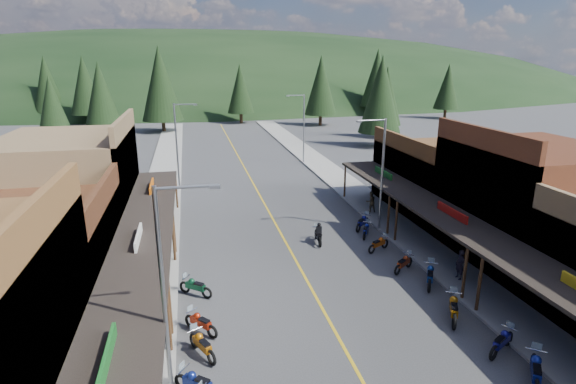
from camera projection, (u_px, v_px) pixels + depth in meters
ground at (314, 294)px, 23.53m from camera, size 220.00×220.00×0.00m
centerline at (257, 190)px, 42.25m from camera, size 0.15×90.00×0.01m
sidewalk_west at (161, 195)px, 40.42m from camera, size 3.40×94.00×0.15m
sidewalk_east at (345, 184)px, 44.03m from camera, size 3.40×94.00×0.15m
shop_west_2 at (30, 261)px, 21.55m from camera, size 10.90×9.00×6.20m
shop_west_3 at (73, 188)px, 30.25m from camera, size 10.90×10.20×8.20m
shop_east_2 at (528, 203)px, 26.98m from camera, size 10.90×9.00×8.20m
shop_east_3 at (441, 179)px, 36.24m from camera, size 10.90×10.20×6.20m
streetlight_0 at (167, 286)px, 15.20m from camera, size 2.16×0.18×8.00m
streetlight_1 at (178, 142)px, 41.41m from camera, size 2.16×0.18×8.00m
streetlight_2 at (381, 170)px, 31.19m from camera, size 2.16×0.18×8.00m
streetlight_3 at (303, 126)px, 51.78m from camera, size 2.16×0.18×8.00m
ridge_hill at (205, 96)px, 149.88m from camera, size 310.00×140.00×60.00m
pine_1 at (85, 85)px, 82.01m from camera, size 5.88×5.88×12.50m
pine_2 at (160, 83)px, 73.46m from camera, size 6.72×6.72×14.00m
pine_3 at (240, 89)px, 84.28m from camera, size 5.04×5.04×11.00m
pine_4 at (321, 85)px, 81.35m from camera, size 5.88×5.88×12.50m
pine_5 at (377, 78)px, 95.69m from camera, size 6.72×6.72×14.00m
pine_6 at (448, 86)px, 91.12m from camera, size 5.04×5.04×11.00m
pine_7 at (47, 84)px, 85.96m from camera, size 5.88×5.88×12.50m
pine_8 at (53, 109)px, 54.70m from camera, size 4.48×4.48×10.00m
pine_9 at (386, 96)px, 68.80m from camera, size 4.93×4.93×10.80m
pine_10 at (101, 95)px, 64.66m from camera, size 5.38×5.38×11.60m
pine_11 at (381, 94)px, 61.19m from camera, size 5.82×5.82×12.40m
bike_west_5 at (197, 382)px, 16.28m from camera, size 2.00×1.79×1.16m
bike_west_6 at (202, 344)px, 18.47m from camera, size 1.53×2.12×1.16m
bike_west_7 at (201, 322)px, 20.05m from camera, size 1.80×1.92×1.13m
bike_west_8 at (195, 286)px, 23.22m from camera, size 1.96×1.75×1.13m
bike_east_4 at (536, 369)px, 16.86m from camera, size 1.96×2.26×1.29m
bike_east_5 at (502, 341)px, 18.69m from camera, size 2.09×1.58×1.15m
bike_east_6 at (454, 307)px, 21.04m from camera, size 1.76×2.39×1.31m
bike_east_7 at (430, 275)px, 24.28m from camera, size 1.78×2.31×1.28m
bike_east_8 at (404, 263)px, 25.94m from camera, size 1.93×1.61×1.09m
bike_east_9 at (379, 243)px, 28.69m from camera, size 1.94×1.42×1.06m
bike_east_10 at (366, 229)px, 31.01m from camera, size 1.51×1.93×1.07m
bike_east_11 at (363, 222)px, 32.35m from camera, size 1.93×1.93×1.17m
rider_on_bike at (318, 234)px, 29.91m from camera, size 0.85×2.05×1.52m
pedestrian_east_a at (460, 264)px, 24.66m from camera, size 0.43×0.64×1.71m
pedestrian_east_b at (371, 202)px, 35.51m from camera, size 0.85×0.53×1.69m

